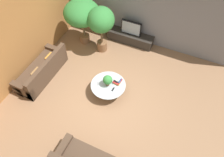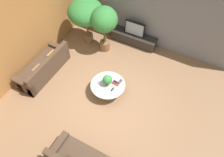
{
  "view_description": "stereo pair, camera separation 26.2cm",
  "coord_description": "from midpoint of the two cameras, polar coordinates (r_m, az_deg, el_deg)",
  "views": [
    {
      "loc": [
        1.88,
        -3.77,
        6.28
      ],
      "look_at": [
        -0.04,
        0.39,
        0.55
      ],
      "focal_mm": 35.0,
      "sensor_mm": 36.0,
      "label": 1
    },
    {
      "loc": [
        2.12,
        -3.66,
        6.28
      ],
      "look_at": [
        -0.04,
        0.39,
        0.55
      ],
      "focal_mm": 35.0,
      "sensor_mm": 36.0,
      "label": 2
    }
  ],
  "objects": [
    {
      "name": "coffee_table",
      "position": [
        7.43,
        -2.0,
        -2.24
      ],
      "size": [
        1.18,
        1.18,
        0.43
      ],
      "color": "black",
      "rests_on": "ground"
    },
    {
      "name": "remote_silver",
      "position": [
        7.38,
        -4.65,
        -1.29
      ],
      "size": [
        0.11,
        0.16,
        0.02
      ],
      "primitive_type": "cube",
      "rotation": [
        0.0,
        0.0,
        0.48
      ],
      "color": "gray",
      "rests_on": "coffee_table"
    },
    {
      "name": "back_wall_stone",
      "position": [
        8.69,
        7.72,
        17.48
      ],
      "size": [
        7.4,
        0.12,
        3.0
      ],
      "primitive_type": "cube",
      "color": "slate",
      "rests_on": "ground"
    },
    {
      "name": "television",
      "position": [
        8.99,
        4.17,
        13.02
      ],
      "size": [
        0.83,
        0.13,
        0.6
      ],
      "color": "black",
      "rests_on": "media_console"
    },
    {
      "name": "side_wall_left",
      "position": [
        8.12,
        -23.11,
        10.73
      ],
      "size": [
        0.12,
        7.4,
        3.0
      ],
      "primitive_type": "cube",
      "color": "#B2753D",
      "rests_on": "ground"
    },
    {
      "name": "remote_black",
      "position": [
        7.21,
        -0.76,
        -2.84
      ],
      "size": [
        0.05,
        0.16,
        0.02
      ],
      "primitive_type": "cube",
      "rotation": [
        0.0,
        0.0,
        -0.06
      ],
      "color": "black",
      "rests_on": "coffee_table"
    },
    {
      "name": "media_console",
      "position": [
        9.31,
        3.99,
        10.6
      ],
      "size": [
        1.94,
        0.5,
        0.43
      ],
      "color": "#2D2823",
      "rests_on": "ground"
    },
    {
      "name": "book_stack",
      "position": [
        7.36,
        0.49,
        -0.56
      ],
      "size": [
        0.27,
        0.32,
        0.16
      ],
      "color": "gold",
      "rests_on": "coffee_table"
    },
    {
      "name": "potted_palm_corner",
      "position": [
        8.22,
        -3.84,
        14.59
      ],
      "size": [
        1.0,
        1.0,
        1.94
      ],
      "color": "brown",
      "rests_on": "ground"
    },
    {
      "name": "ground_plane",
      "position": [
        7.57,
        -1.94,
        -4.83
      ],
      "size": [
        24.0,
        24.0,
        0.0
      ],
      "primitive_type": "plane",
      "color": "#8C6647"
    },
    {
      "name": "potted_palm_tall",
      "position": [
        8.69,
        -8.8,
        16.39
      ],
      "size": [
        1.39,
        1.39,
        1.89
      ],
      "color": "brown",
      "rests_on": "ground"
    },
    {
      "name": "couch_by_wall",
      "position": [
        8.35,
        -18.65,
        1.95
      ],
      "size": [
        0.84,
        2.19,
        0.84
      ],
      "rotation": [
        0.0,
        0.0,
        -1.57
      ],
      "color": "#4C3828",
      "rests_on": "ground"
    },
    {
      "name": "potted_plant_tabletop",
      "position": [
        7.16,
        -2.2,
        -0.45
      ],
      "size": [
        0.32,
        0.32,
        0.4
      ],
      "color": "brown",
      "rests_on": "coffee_table"
    }
  ]
}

